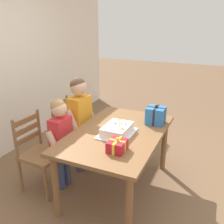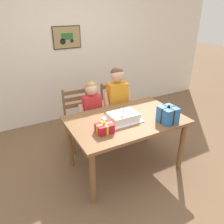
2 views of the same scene
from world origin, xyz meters
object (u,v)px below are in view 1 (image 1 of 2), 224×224
object	(u,v)px
birthday_cake	(117,130)
gift_box_red_large	(156,115)
dining_table	(118,140)
child_older	(80,116)
child_younger	(61,136)
gift_box_beside_cake	(117,146)
chair_left	(39,153)
chair_right	(71,131)

from	to	relation	value
birthday_cake	gift_box_red_large	xyz separation A→B (m)	(0.47, -0.30, 0.05)
birthday_cake	dining_table	bearing A→B (deg)	14.62
child_older	child_younger	size ratio (longest dim) A/B	1.14
birthday_cake	gift_box_beside_cake	world-z (taller)	birthday_cake
gift_box_red_large	child_older	bearing A→B (deg)	101.69
birthday_cake	child_older	world-z (taller)	child_older
chair_left	chair_right	world-z (taller)	same
birthday_cake	child_younger	world-z (taller)	child_younger
dining_table	chair_right	distance (m)	0.94
child_younger	chair_right	bearing A→B (deg)	23.34
dining_table	birthday_cake	bearing A→B (deg)	-165.38
birthday_cake	chair_right	bearing A→B (deg)	65.93
dining_table	child_older	size ratio (longest dim) A/B	1.16
chair_left	chair_right	xyz separation A→B (m)	(0.67, -0.00, 0.00)
birthday_cake	chair_right	xyz separation A→B (m)	(0.39, 0.87, -0.34)
birthday_cake	child_older	bearing A→B (deg)	66.53
chair_left	child_younger	xyz separation A→B (m)	(0.13, -0.23, 0.21)
gift_box_red_large	birthday_cake	bearing A→B (deg)	147.48
dining_table	birthday_cake	world-z (taller)	birthday_cake
dining_table	child_older	distance (m)	0.67
dining_table	child_younger	distance (m)	0.65
birthday_cake	chair_left	size ratio (longest dim) A/B	0.48
chair_left	chair_right	distance (m)	0.67
gift_box_red_large	child_younger	xyz separation A→B (m)	(-0.62, 0.93, -0.18)
dining_table	gift_box_beside_cake	bearing A→B (deg)	-157.86
chair_left	gift_box_beside_cake	bearing A→B (deg)	-93.29
chair_left	dining_table	bearing A→B (deg)	-68.60
gift_box_beside_cake	chair_right	world-z (taller)	chair_right
chair_right	child_older	world-z (taller)	child_older
gift_box_beside_cake	chair_left	size ratio (longest dim) A/B	0.21
dining_table	chair_right	world-z (taller)	chair_right
birthday_cake	chair_left	bearing A→B (deg)	107.85
dining_table	gift_box_beside_cake	size ratio (longest dim) A/B	7.59
gift_box_beside_cake	child_younger	size ratio (longest dim) A/B	0.17
gift_box_beside_cake	chair_right	xyz separation A→B (m)	(0.72, 1.01, -0.34)
gift_box_beside_cake	child_older	size ratio (longest dim) A/B	0.15
chair_right	child_younger	distance (m)	0.62
gift_box_red_large	chair_left	bearing A→B (deg)	122.68
dining_table	chair_left	bearing A→B (deg)	111.40
gift_box_red_large	gift_box_beside_cake	distance (m)	0.82
dining_table	birthday_cake	size ratio (longest dim) A/B	3.36
chair_right	gift_box_red_large	bearing A→B (deg)	-86.01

